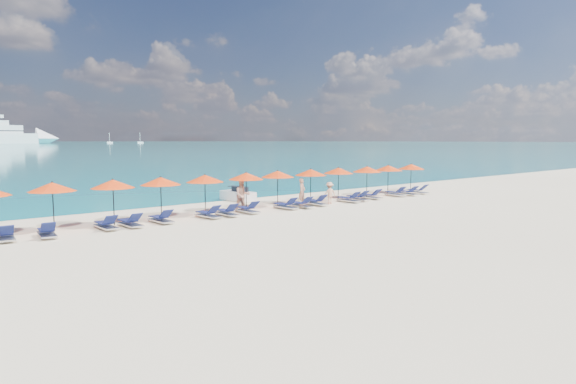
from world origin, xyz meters
TOP-DOWN VIEW (x-y plane):
  - ground at (0.00, 0.00)m, footprint 1400.00×1400.00m
  - sailboat_near at (164.17, 518.79)m, footprint 6.22×2.07m
  - sailboat_far at (195.54, 510.70)m, footprint 6.47×2.16m
  - jetski at (0.80, 9.39)m, footprint 1.34×2.81m
  - beachgoer_a at (3.04, 5.33)m, footprint 0.73×0.63m
  - beachgoer_b at (-1.70, 5.08)m, footprint 1.02×0.73m
  - beachgoer_c at (4.52, 4.33)m, footprint 0.98×0.57m
  - umbrella_1 at (-11.66, 5.54)m, footprint 2.10×2.10m
  - umbrella_2 at (-9.01, 5.31)m, footprint 2.10×2.10m
  - umbrella_3 at (-6.55, 5.33)m, footprint 2.10×2.10m
  - umbrella_4 at (-3.98, 5.34)m, footprint 2.10×2.10m
  - umbrella_5 at (-1.22, 5.39)m, footprint 2.10×2.10m
  - umbrella_6 at (1.24, 5.57)m, footprint 2.10×2.10m
  - umbrella_7 at (3.88, 5.44)m, footprint 2.10×2.10m
  - umbrella_8 at (6.52, 5.54)m, footprint 2.10×2.10m
  - umbrella_9 at (9.17, 5.31)m, footprint 2.10×2.10m
  - umbrella_10 at (11.61, 5.37)m, footprint 2.10×2.10m
  - umbrella_11 at (14.41, 5.37)m, footprint 2.10×2.10m
  - lounger_1 at (-13.77, 4.42)m, footprint 0.76×1.75m
  - lounger_2 at (-12.28, 4.12)m, footprint 0.77×1.75m
  - lounger_3 at (-9.72, 4.34)m, footprint 0.68×1.72m
  - lounger_4 at (-8.62, 4.24)m, footprint 0.76×1.75m
  - lounger_5 at (-7.02, 4.36)m, footprint 0.74×1.74m
  - lounger_6 at (-4.44, 4.20)m, footprint 0.79×1.75m
  - lounger_7 at (-3.31, 4.18)m, footprint 0.65×1.71m
  - lounger_8 at (-1.84, 4.33)m, footprint 0.63×1.70m
  - lounger_9 at (0.83, 4.23)m, footprint 0.68×1.72m
  - lounger_10 at (1.89, 4.05)m, footprint 0.68×1.72m
  - lounger_11 at (3.32, 4.27)m, footprint 0.69×1.72m
  - lounger_12 at (6.04, 4.07)m, footprint 0.72×1.73m
  - lounger_13 at (7.05, 4.20)m, footprint 0.67×1.72m
  - lounger_14 at (8.53, 4.32)m, footprint 0.69×1.72m
  - lounger_15 at (11.20, 4.32)m, footprint 0.79×1.76m
  - lounger_16 at (12.30, 4.04)m, footprint 0.74×1.74m
  - lounger_17 at (13.79, 4.26)m, footprint 0.72×1.73m

SIDE VIEW (x-z plane):
  - ground at x=0.00m, z-range 0.00..0.00m
  - lounger_1 at x=-13.77m, z-range -0.09..0.56m
  - lounger_2 at x=-12.28m, z-range -0.09..0.56m
  - lounger_3 at x=-9.72m, z-range -0.09..0.56m
  - lounger_4 at x=-8.62m, z-range -0.09..0.56m
  - lounger_5 at x=-7.02m, z-range -0.09..0.56m
  - lounger_6 at x=-4.44m, z-range -0.09..0.56m
  - lounger_7 at x=-3.31m, z-range -0.09..0.56m
  - lounger_8 at x=-1.84m, z-range -0.09..0.56m
  - lounger_9 at x=0.83m, z-range -0.09..0.56m
  - lounger_10 at x=1.89m, z-range -0.09..0.56m
  - lounger_11 at x=3.32m, z-range -0.09..0.56m
  - lounger_12 at x=6.04m, z-range -0.09..0.56m
  - lounger_13 at x=7.05m, z-range -0.09..0.56m
  - lounger_14 at x=8.53m, z-range -0.09..0.56m
  - lounger_15 at x=11.20m, z-range -0.09..0.56m
  - lounger_16 at x=12.30m, z-range -0.09..0.56m
  - lounger_17 at x=13.79m, z-range -0.09..0.56m
  - jetski at x=0.80m, z-range -0.08..0.88m
  - beachgoer_c at x=4.52m, z-range 0.00..1.42m
  - beachgoer_a at x=3.04m, z-range 0.00..1.67m
  - beachgoer_b at x=-1.70m, z-range 0.00..1.90m
  - sailboat_near at x=164.17m, z-range -4.53..6.87m
  - sailboat_far at x=195.54m, z-range -4.71..7.15m
  - umbrella_1 at x=-11.66m, z-range 0.88..3.16m
  - umbrella_2 at x=-9.01m, z-range 0.88..3.16m
  - umbrella_3 at x=-6.55m, z-range 0.88..3.16m
  - umbrella_4 at x=-3.98m, z-range 0.88..3.16m
  - umbrella_5 at x=-1.22m, z-range 0.88..3.16m
  - umbrella_6 at x=1.24m, z-range 0.88..3.16m
  - umbrella_7 at x=3.88m, z-range 0.88..3.16m
  - umbrella_8 at x=6.52m, z-range 0.88..3.16m
  - umbrella_9 at x=9.17m, z-range 0.88..3.16m
  - umbrella_10 at x=11.61m, z-range 0.88..3.16m
  - umbrella_11 at x=14.41m, z-range 0.88..3.16m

